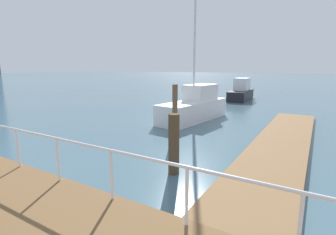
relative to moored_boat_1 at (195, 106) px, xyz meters
name	(u,v)px	position (x,y,z in m)	size (l,w,h in m)	color
ground_plane	(49,137)	(-6.86, 4.01, -0.82)	(300.00, 300.00, 0.00)	#476675
floating_dock	(280,146)	(-3.21, -5.15, -0.73)	(14.30, 2.00, 0.18)	olive
dock_piling_1	(174,144)	(-7.45, -2.79, 0.07)	(0.32, 0.32, 1.78)	#473826
dock_piling_4	(175,110)	(-3.72, -0.73, 0.35)	(0.24, 0.24, 2.34)	brown
moored_boat_1	(195,106)	(0.00, 0.00, 0.00)	(5.52, 2.24, 8.84)	white
moored_boat_2	(241,92)	(11.05, 0.22, -0.04)	(4.86, 1.80, 2.08)	black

